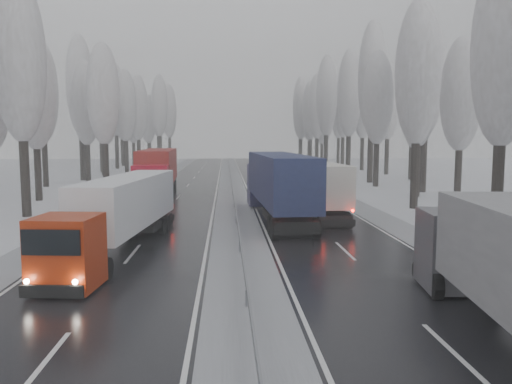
{
  "coord_description": "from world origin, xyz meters",
  "views": [
    {
      "loc": [
        -0.69,
        -12.18,
        5.61
      ],
      "look_at": [
        1.25,
        19.63,
        2.2
      ],
      "focal_mm": 35.0,
      "sensor_mm": 36.0,
      "label": 1
    }
  ],
  "objects": [
    {
      "name": "tree_66",
      "position": [
        -18.16,
        62.35,
        9.84
      ],
      "size": [
        3.6,
        3.6,
        15.23
      ],
      "color": "black",
      "rests_on": "ground"
    },
    {
      "name": "tree_34",
      "position": [
        15.73,
        96.32,
        11.37
      ],
      "size": [
        3.6,
        3.6,
        17.63
      ],
      "color": "black",
      "rests_on": "ground"
    },
    {
      "name": "tree_70",
      "position": [
        -16.33,
        79.19,
        11.03
      ],
      "size": [
        3.6,
        3.6,
        17.09
      ],
      "color": "black",
      "rests_on": "ground"
    },
    {
      "name": "shoulder_left",
      "position": [
        -10.2,
        30.0,
        0.02
      ],
      "size": [
        2.4,
        200.0,
        0.04
      ],
      "primitive_type": "cube",
      "color": "#A1A3A8",
      "rests_on": "ground"
    },
    {
      "name": "tree_35",
      "position": [
        24.94,
        100.32,
        11.77
      ],
      "size": [
        3.6,
        3.6,
        18.25
      ],
      "color": "black",
      "rests_on": "ground"
    },
    {
      "name": "tree_63",
      "position": [
        -21.85,
        47.73,
        10.89
      ],
      "size": [
        3.6,
        3.6,
        16.88
      ],
      "color": "black",
      "rests_on": "ground"
    },
    {
      "name": "tree_69",
      "position": [
        -21.42,
        73.11,
        12.46
      ],
      "size": [
        3.6,
        3.6,
        19.35
      ],
      "color": "black",
      "rests_on": "ground"
    },
    {
      "name": "tree_23",
      "position": [
        23.31,
        49.6,
        8.77
      ],
      "size": [
        3.6,
        3.6,
        13.55
      ],
      "color": "black",
      "rests_on": "ground"
    },
    {
      "name": "tree_20",
      "position": [
        17.9,
        35.17,
        10.14
      ],
      "size": [
        3.6,
        3.6,
        15.71
      ],
      "color": "black",
      "rests_on": "ground"
    },
    {
      "name": "tree_74",
      "position": [
        -15.07,
        99.33,
        12.67
      ],
      "size": [
        3.6,
        3.6,
        19.68
      ],
      "color": "black",
      "rests_on": "ground"
    },
    {
      "name": "median_slush",
      "position": [
        0.0,
        30.0,
        0.02
      ],
      "size": [
        3.0,
        200.0,
        0.04
      ],
      "primitive_type": "cube",
      "color": "#A1A3A8",
      "rests_on": "ground"
    },
    {
      "name": "tree_37",
      "position": [
        24.02,
        110.16,
        10.56
      ],
      "size": [
        3.6,
        3.6,
        16.37
      ],
      "color": "black",
      "rests_on": "ground"
    },
    {
      "name": "tree_71",
      "position": [
        -21.09,
        83.19,
        12.63
      ],
      "size": [
        3.6,
        3.6,
        19.61
      ],
      "color": "black",
      "rests_on": "ground"
    },
    {
      "name": "tree_73",
      "position": [
        -21.82,
        92.54,
        11.11
      ],
      "size": [
        3.6,
        3.6,
        17.22
      ],
      "color": "black",
      "rests_on": "ground"
    },
    {
      "name": "ground",
      "position": [
        0.0,
        0.0,
        0.0
      ],
      "size": [
        260.0,
        260.0,
        0.0
      ],
      "primitive_type": "plane",
      "color": "white",
      "rests_on": "ground"
    },
    {
      "name": "tree_65",
      "position": [
        -20.05,
        56.71,
        12.55
      ],
      "size": [
        3.6,
        3.6,
        19.48
      ],
      "color": "black",
      "rests_on": "ground"
    },
    {
      "name": "tree_72",
      "position": [
        -18.93,
        88.54,
        9.76
      ],
      "size": [
        3.6,
        3.6,
        15.11
      ],
      "color": "black",
      "rests_on": "ground"
    },
    {
      "name": "truck_blue_box",
      "position": [
        2.88,
        22.22,
        2.67
      ],
      "size": [
        3.57,
        17.92,
        4.57
      ],
      "rotation": [
        0.0,
        0.0,
        0.04
      ],
      "color": "#222052",
      "rests_on": "ground"
    },
    {
      "name": "truck_red_red",
      "position": [
        -7.07,
        35.01,
        2.68
      ],
      "size": [
        3.76,
        17.99,
        4.58
      ],
      "rotation": [
        0.0,
        0.0,
        0.05
      ],
      "color": "#B80A1F",
      "rests_on": "ground"
    },
    {
      "name": "tree_76",
      "position": [
        -14.05,
        108.72,
        11.95
      ],
      "size": [
        3.6,
        3.6,
        18.55
      ],
      "color": "black",
      "rests_on": "ground"
    },
    {
      "name": "tree_77",
      "position": [
        -19.66,
        112.72,
        9.26
      ],
      "size": [
        3.6,
        3.6,
        14.32
      ],
      "color": "black",
      "rests_on": "ground"
    },
    {
      "name": "tree_58",
      "position": [
        -15.13,
        24.57,
        11.1
      ],
      "size": [
        3.6,
        3.6,
        17.21
      ],
      "color": "black",
      "rests_on": "ground"
    },
    {
      "name": "tree_25",
      "position": [
        24.81,
        55.02,
        12.52
      ],
      "size": [
        3.6,
        3.6,
        19.44
      ],
      "color": "black",
      "rests_on": "ground"
    },
    {
      "name": "tree_26",
      "position": [
        17.56,
        61.27,
        12.1
      ],
      "size": [
        3.6,
        3.6,
        18.78
      ],
      "color": "black",
      "rests_on": "ground"
    },
    {
      "name": "tree_19",
      "position": [
        20.02,
        31.03,
        9.42
      ],
      "size": [
        3.6,
        3.6,
        14.57
      ],
      "color": "black",
      "rests_on": "ground"
    },
    {
      "name": "tree_16",
      "position": [
        15.04,
        15.67,
        10.67
      ],
      "size": [
        3.6,
        3.6,
        16.53
      ],
      "color": "black",
      "rests_on": "ground"
    },
    {
      "name": "tree_67",
      "position": [
        -19.54,
        66.35,
        11.03
      ],
      "size": [
        3.6,
        3.6,
        17.09
      ],
      "color": "black",
      "rests_on": "ground"
    },
    {
      "name": "carriageway_right",
      "position": [
        5.25,
        30.0,
        0.01
      ],
      "size": [
        7.5,
        200.0,
        0.03
      ],
      "primitive_type": "cube",
      "color": "black",
      "rests_on": "ground"
    },
    {
      "name": "tree_62",
      "position": [
        -13.94,
        43.73,
        10.36
      ],
      "size": [
        3.6,
        3.6,
        16.04
      ],
      "color": "black",
      "rests_on": "ground"
    },
    {
      "name": "tree_28",
      "position": [
        16.34,
        71.95,
        12.64
      ],
      "size": [
        3.6,
        3.6,
        19.62
      ],
      "color": "black",
      "rests_on": "ground"
    },
    {
      "name": "tree_24",
      "position": [
        17.9,
        51.02,
        13.19
      ],
      "size": [
        3.6,
        3.6,
        20.49
      ],
      "color": "black",
      "rests_on": "ground"
    },
    {
      "name": "tree_31",
      "position": [
        22.48,
        85.7,
        11.97
      ],
      "size": [
        3.6,
        3.6,
        18.58
      ],
      "color": "black",
      "rests_on": "ground"
    },
    {
      "name": "tree_30",
      "position": [
        16.56,
        81.7,
        11.52
      ],
      "size": [
        3.6,
        3.6,
        17.86
      ],
      "color": "black",
      "rests_on": "ground"
    },
    {
      "name": "tree_75",
      "position": [
        -24.2,
        103.33,
        11.99
      ],
      "size": [
        3.6,
        3.6,
        18.6
      ],
      "color": "black",
      "rests_on": "ground"
    },
    {
      "name": "carriageway_left",
      "position": [
        -5.25,
        30.0,
        0.01
      ],
      "size": [
        7.5,
        200.0,
        0.03
      ],
      "primitive_type": "cube",
      "color": "black",
      "rests_on": "ground"
    },
    {
      "name": "shoulder_right",
      "position": [
        10.2,
        30.0,
        0.02
      ],
      "size": [
        2.4,
        200.0,
        0.04
      ],
      "primitive_type": "cube",
      "color": "#A1A3A8",
      "rests_on": "ground"
    },
    {
      "name": "tree_29",
      "position": [
        23.71,
        75.95,
        11.67
      ],
      "size": [
        3.6,
        3.6,
        18.11
      ],
      "color": "black",
      "rests_on": "ground"
    },
    {
      "name": "tree_32",
      "position": [
        16.63,
        89.21,
        11.18
      ],
      "size": [
        3.6,
        3.6,
        17.33
      ],
      "color": "black",
      "rests_on": "ground"
    },
    {
      "name": "tree_68",
      "position": [
        -16.58,
        69.11,
        10.75
      ],
      "size": [
        3.6,
        3.6,
        16.65
      ],
      "color": "black",
      "rests_on": "ground"
    },
    {
      "name": "tree_39",
      "position": [
        21.55,
        120.73,
        10.45
      ],
      "size": [
        3.6,
        3.6,
        16.19
      ],
      "color": "black",
      "rests_on": "ground"
    },
    {
      "name": "tree_64",
      "position": [
        -18.26,
        52.71,
        9.96
      ],
      "size": [
        3.6,
        3.6,
        15.42
      ],
      "color": "black",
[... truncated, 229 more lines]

